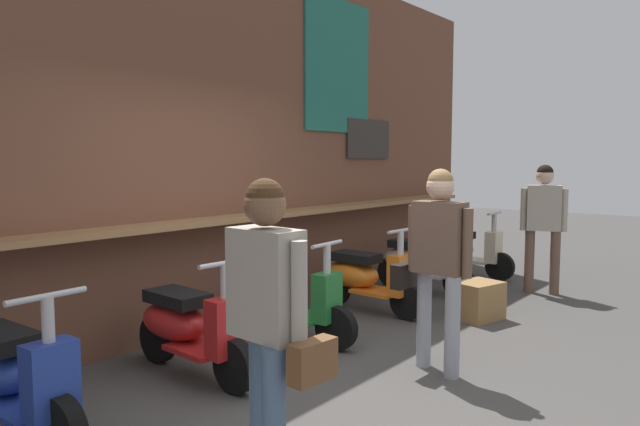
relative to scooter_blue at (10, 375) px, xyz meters
name	(u,v)px	position (x,y,z in m)	size (l,w,h in m)	color
ground_plane	(340,384)	(1.94, -1.08, -0.39)	(32.20, 32.20, 0.00)	#474442
market_stall_facade	(169,129)	(1.94, 0.94, 1.60)	(11.50, 0.61, 3.98)	brown
scooter_blue	(10,375)	(0.00, 0.00, 0.00)	(0.46, 1.40, 0.97)	#233D9E
scooter_red	(187,326)	(1.36, 0.00, 0.00)	(0.48, 1.40, 0.97)	red
scooter_green	(284,299)	(2.51, 0.00, 0.00)	(0.50, 1.40, 0.97)	#237533
scooter_orange	(364,277)	(3.85, 0.00, 0.00)	(0.46, 1.40, 0.97)	orange
scooter_silver	(419,262)	(5.11, 0.00, 0.00)	(0.48, 1.40, 0.97)	#B2B5BA
scooter_cream	(461,250)	(6.39, 0.00, 0.00)	(0.46, 1.40, 0.97)	beige
shopper_with_handbag	(437,250)	(2.63, -1.52, 0.60)	(0.26, 0.65, 1.63)	#999EA8
shopper_browsing	(268,304)	(0.58, -1.62, 0.58)	(0.32, 0.65, 1.61)	slate
shopper_passing	(544,215)	(5.98, -1.28, 0.62)	(0.33, 0.53, 1.64)	brown
merchandise_crate	(478,300)	(4.33, -1.15, -0.19)	(0.47, 0.38, 0.40)	olive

